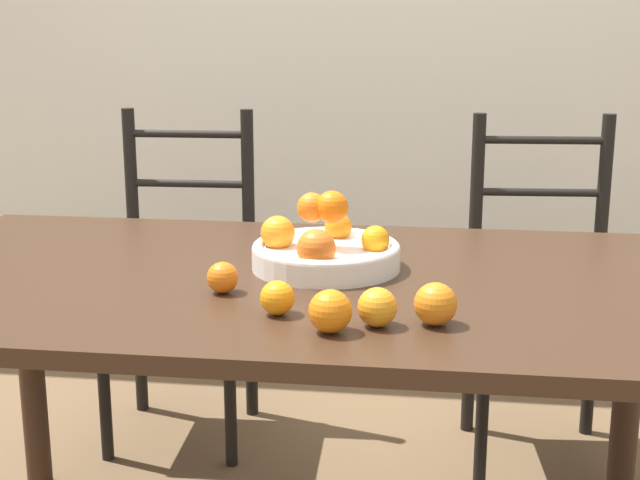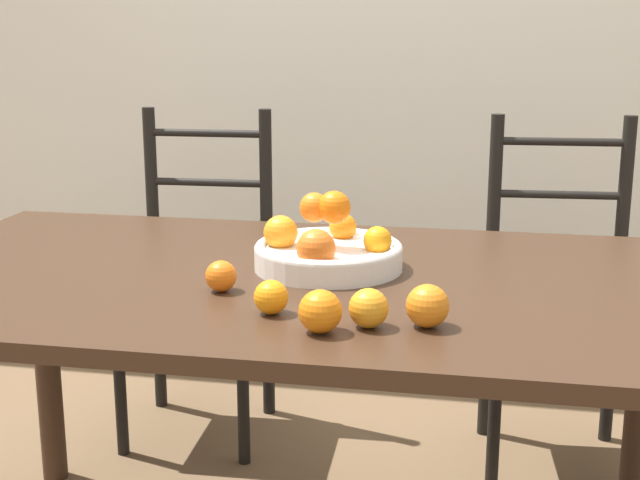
{
  "view_description": "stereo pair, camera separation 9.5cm",
  "coord_description": "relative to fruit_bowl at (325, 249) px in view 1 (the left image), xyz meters",
  "views": [
    {
      "loc": [
        0.31,
        -1.77,
        1.29
      ],
      "look_at": [
        0.07,
        -0.03,
        0.86
      ],
      "focal_mm": 50.0,
      "sensor_mm": 36.0,
      "label": 1
    },
    {
      "loc": [
        0.41,
        -1.75,
        1.29
      ],
      "look_at": [
        0.07,
        -0.03,
        0.86
      ],
      "focal_mm": 50.0,
      "sensor_mm": 36.0,
      "label": 2
    }
  ],
  "objects": [
    {
      "name": "wall_back",
      "position": [
        -0.07,
        1.49,
        0.49
      ],
      "size": [
        8.0,
        0.06,
        2.6
      ],
      "color": "silver",
      "rests_on": "ground_plane"
    },
    {
      "name": "dining_table",
      "position": [
        -0.07,
        -0.06,
        -0.14
      ],
      "size": [
        1.75,
        0.98,
        0.77
      ],
      "color": "#382316",
      "rests_on": "ground_plane"
    },
    {
      "name": "fruit_bowl",
      "position": [
        0.0,
        0.0,
        0.0
      ],
      "size": [
        0.32,
        0.32,
        0.17
      ],
      "color": "white",
      "rests_on": "dining_table"
    },
    {
      "name": "orange_loose_0",
      "position": [
        -0.04,
        -0.32,
        -0.01
      ],
      "size": [
        0.06,
        0.06,
        0.06
      ],
      "color": "orange",
      "rests_on": "dining_table"
    },
    {
      "name": "orange_loose_1",
      "position": [
        -0.17,
        -0.2,
        -0.01
      ],
      "size": [
        0.06,
        0.06,
        0.06
      ],
      "color": "orange",
      "rests_on": "dining_table"
    },
    {
      "name": "orange_loose_2",
      "position": [
        0.24,
        -0.33,
        -0.01
      ],
      "size": [
        0.08,
        0.08,
        0.08
      ],
      "color": "orange",
      "rests_on": "dining_table"
    },
    {
      "name": "orange_loose_3",
      "position": [
        0.14,
        -0.36,
        -0.01
      ],
      "size": [
        0.07,
        0.07,
        0.07
      ],
      "color": "orange",
      "rests_on": "dining_table"
    },
    {
      "name": "orange_loose_4",
      "position": [
        0.06,
        -0.4,
        -0.01
      ],
      "size": [
        0.08,
        0.08,
        0.08
      ],
      "color": "orange",
      "rests_on": "dining_table"
    },
    {
      "name": "chair_left",
      "position": [
        -0.55,
        0.76,
        -0.34
      ],
      "size": [
        0.44,
        0.42,
        1.02
      ],
      "rotation": [
        0.0,
        0.0,
        0.04
      ],
      "color": "black",
      "rests_on": "ground_plane"
    },
    {
      "name": "chair_right",
      "position": [
        0.55,
        0.76,
        -0.34
      ],
      "size": [
        0.45,
        0.43,
        1.02
      ],
      "rotation": [
        0.0,
        0.0,
        0.07
      ],
      "color": "black",
      "rests_on": "ground_plane"
    }
  ]
}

